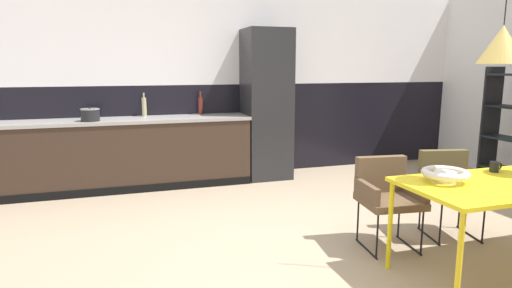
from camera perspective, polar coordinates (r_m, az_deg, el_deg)
The scene contains 13 objects.
ground_plane at distance 3.73m, azimuth 10.20°, elevation -14.62°, with size 9.59×9.59×0.00m, color tan.
back_wall_splashback_dark at distance 6.33m, azimuth -2.62°, elevation 1.99°, with size 7.38×0.12×1.31m, color black.
back_wall_panel_upper at distance 6.28m, azimuth -2.72°, elevation 13.86°, with size 7.38×0.12×1.31m, color white.
kitchen_counter at distance 5.80m, azimuth -18.71°, elevation -1.32°, with size 3.58×0.63×0.90m.
refrigerator_column at distance 6.04m, azimuth 1.37°, elevation 5.22°, with size 0.61×0.60×2.06m, color #232326.
armchair_facing_counter at distance 4.40m, azimuth 24.13°, elevation -4.48°, with size 0.56×0.56×0.78m.
armchair_near_window at distance 3.93m, azimuth 16.86°, elevation -5.76°, with size 0.54×0.52×0.77m.
fruit_bowl at distance 3.42m, azimuth 23.74°, elevation -3.65°, with size 0.34×0.34×0.09m.
mug_short_terracotta at distance 3.92m, azimuth 29.01°, elevation -2.64°, with size 0.11×0.07×0.08m.
cooking_pot at distance 5.61m, azimuth -21.06°, elevation 3.61°, with size 0.22×0.22×0.18m.
bottle_wine_green at distance 5.94m, azimuth -14.56°, elevation 4.81°, with size 0.06×0.06×0.31m.
bottle_oil_tall at distance 6.02m, azimuth -7.36°, elevation 5.11°, with size 0.06×0.06×0.32m.
pendant_lamp_over_table_near at distance 3.43m, azimuth 29.75°, elevation 11.34°, with size 0.31×0.31×0.99m.
Camera 1 is at (-1.62, -2.98, 1.56)m, focal length 30.28 mm.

